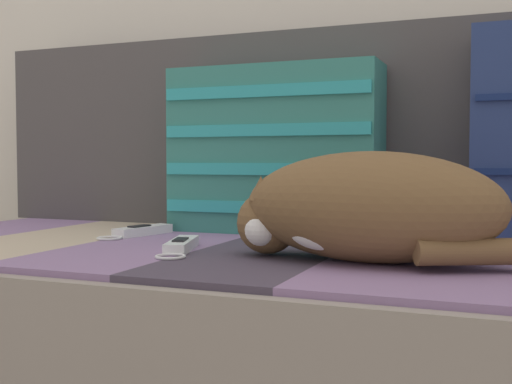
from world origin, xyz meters
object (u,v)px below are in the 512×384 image
at_px(throw_pillow_striped, 274,150).
at_px(game_remote_far, 140,231).
at_px(sleeping_cat, 361,209).
at_px(game_remote_near, 181,246).
at_px(couch, 284,346).

xyz_separation_m(throw_pillow_striped, game_remote_far, (-0.24, -0.16, -0.17)).
relative_size(sleeping_cat, game_remote_near, 2.45).
height_order(couch, game_remote_far, game_remote_far).
bearing_deg(couch, game_remote_near, -136.80).
height_order(couch, game_remote_near, game_remote_near).
bearing_deg(couch, game_remote_far, 173.64).
xyz_separation_m(throw_pillow_striped, game_remote_near, (-0.05, -0.32, -0.17)).
relative_size(throw_pillow_striped, game_remote_far, 2.36).
bearing_deg(throw_pillow_striped, sleeping_cat, -51.47).
bearing_deg(couch, sleeping_cat, -38.41).
bearing_deg(game_remote_far, couch, -6.36).
height_order(throw_pillow_striped, game_remote_near, throw_pillow_striped).
xyz_separation_m(game_remote_near, game_remote_far, (-0.19, 0.17, -0.00)).
relative_size(throw_pillow_striped, game_remote_near, 2.36).
relative_size(couch, sleeping_cat, 3.72).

